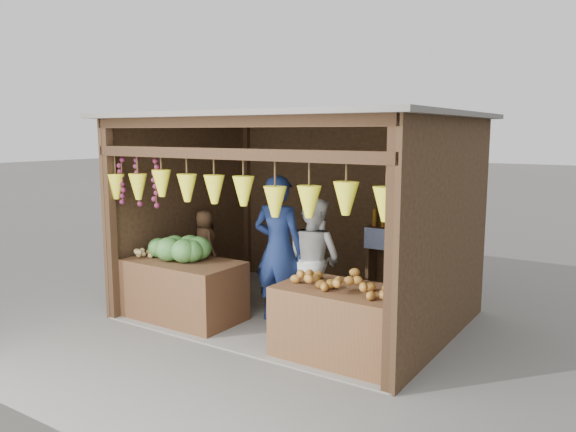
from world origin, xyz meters
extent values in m
plane|color=#514F49|center=(0.00, 0.00, 0.00)|extent=(80.00, 80.00, 0.00)
cube|color=slate|center=(0.00, 0.00, 0.01)|extent=(4.00, 3.00, 0.02)
cube|color=black|center=(0.00, 1.50, 1.30)|extent=(4.00, 0.06, 2.60)
cube|color=black|center=(-2.00, 0.00, 1.30)|extent=(0.06, 3.00, 2.60)
cube|color=black|center=(2.00, 0.00, 1.30)|extent=(0.06, 3.00, 2.60)
cube|color=#605B54|center=(0.00, 0.00, 2.63)|extent=(4.30, 3.30, 0.06)
cube|color=black|center=(-1.94, -1.44, 1.30)|extent=(0.11, 0.11, 2.60)
cube|color=black|center=(1.94, -1.44, 1.30)|extent=(0.11, 0.11, 2.60)
cube|color=black|center=(-1.94, 1.44, 1.30)|extent=(0.11, 0.11, 2.60)
cube|color=black|center=(1.94, 1.44, 1.30)|extent=(0.11, 0.11, 2.60)
cube|color=black|center=(0.00, -1.44, 2.20)|extent=(4.00, 0.12, 0.12)
cube|color=black|center=(0.00, -1.44, 2.54)|extent=(4.00, 0.12, 0.12)
cube|color=#382314|center=(1.05, 1.30, 1.05)|extent=(1.25, 0.30, 0.05)
cube|color=#382314|center=(0.47, 1.30, 0.53)|extent=(0.05, 0.28, 1.05)
cube|color=#382314|center=(1.64, 1.30, 0.53)|extent=(0.05, 0.28, 1.05)
cube|color=blue|center=(1.05, 1.14, 0.92)|extent=(1.25, 0.02, 0.30)
cube|color=#452917|center=(-1.14, -0.96, 0.39)|extent=(1.52, 0.85, 0.78)
cube|color=#502E1A|center=(1.24, -0.97, 0.39)|extent=(1.48, 0.85, 0.79)
cube|color=black|center=(-1.66, 0.04, 0.16)|extent=(0.33, 0.33, 0.31)
imported|color=#14224D|center=(-0.06, -0.36, 0.95)|extent=(0.73, 0.52, 1.90)
imported|color=silver|center=(0.30, -0.09, 0.81)|extent=(0.87, 0.72, 1.62)
imported|color=#513620|center=(-1.66, 0.04, 0.80)|extent=(0.56, 0.47, 0.97)
camera|label=1|loc=(3.90, -6.13, 2.43)|focal=35.00mm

